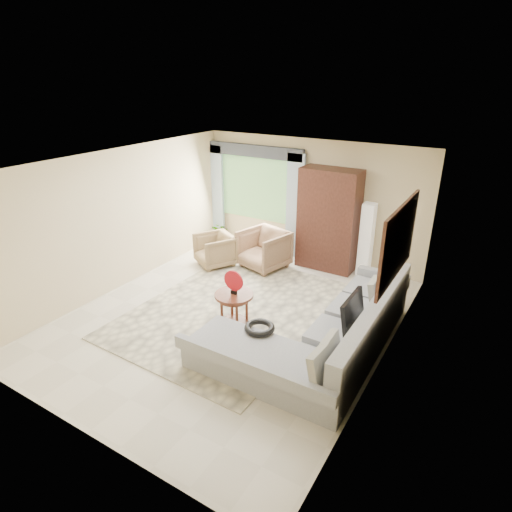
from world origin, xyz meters
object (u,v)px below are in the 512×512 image
Objects in this scene: armchair_left at (215,250)px; armchair_right at (264,249)px; coffee_table at (234,310)px; armoire at (329,220)px; tv_screen at (353,312)px; floor_lamp at (366,240)px; sectional_sofa at (328,339)px; potted_plant at (221,232)px.

armchair_left is 1.05m from armchair_right.
armoire is (0.34, 2.98, 0.73)m from coffee_table.
tv_screen is 3.11m from armoire.
armchair_right is 0.60× the size of floor_lamp.
floor_lamp is at bearing 98.33° from sectional_sofa.
armoire reaches higher than potted_plant.
armchair_left is at bearing -157.27° from floor_lamp.
armchair_left is at bearing 156.38° from tv_screen.
floor_lamp is at bearing 53.01° from armchair_left.
tv_screen is 1.20× the size of coffee_table.
sectional_sofa is at bearing -36.46° from potted_plant.
armoire reaches higher than floor_lamp.
tv_screen reaches higher than coffee_table.
armoire is at bearing 83.53° from coffee_table.
sectional_sofa is 4.96m from potted_plant.
sectional_sofa is at bearing 2.98° from coffee_table.
armchair_right is 0.43× the size of armoire.
armchair_left is (-3.57, 1.56, -0.38)m from tv_screen.
armoire is (-1.50, 2.70, 0.33)m from tv_screen.
armchair_right is 1.82m from potted_plant.
sectional_sofa reaches higher than armchair_left.
sectional_sofa is 3.03m from floor_lamp.
armchair_right is at bearing 108.93° from coffee_table.
potted_plant is (-0.69, 1.20, -0.10)m from armchair_left.
armchair_left is at bearing -140.85° from armchair_right.
armchair_right is at bearing -147.37° from armoire.
armchair_left is 2.47m from armoire.
floor_lamp reaches higher than tv_screen.
armchair_right is 1.47m from armoire.
tv_screen is at bearing -32.91° from potted_plant.
armoire is (2.76, -0.05, 0.81)m from potted_plant.
armoire reaches higher than tv_screen.
potted_plant is at bearing 147.09° from tv_screen.
potted_plant is 3.60m from floor_lamp.
armchair_left is 1.55× the size of potted_plant.
potted_plant is at bearing 169.99° from armchair_right.
armchair_left is at bearing -60.00° from potted_plant.
floor_lamp is at bearing 104.21° from tv_screen.
armchair_left reaches higher than potted_plant.
floor_lamp is (2.87, 1.20, 0.41)m from armchair_left.
coffee_table is at bearing -51.38° from potted_plant.
tv_screen is 0.49× the size of floor_lamp.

